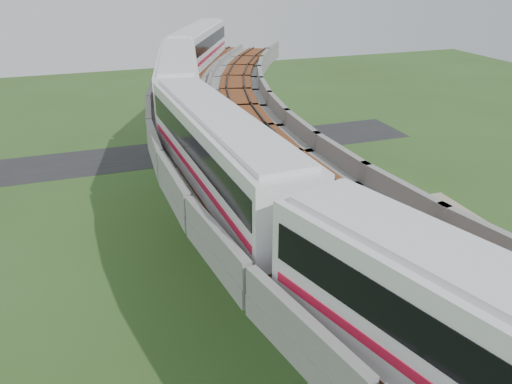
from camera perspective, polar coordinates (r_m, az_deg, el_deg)
ground at (r=31.81m, az=-1.25°, el=-13.91°), size 160.00×160.00×0.00m
dirt_lot at (r=36.40m, az=21.64°, el=-10.27°), size 18.00×26.00×0.04m
asphalt_road at (r=57.69m, az=-10.50°, el=4.33°), size 60.00×8.00×0.03m
viaduct at (r=28.36m, az=5.99°, el=2.20°), size 19.58×73.98×11.40m
metro_train at (r=29.26m, az=-2.78°, el=9.78°), size 12.28×61.22×3.64m
fence at (r=34.97m, az=14.33°, el=-9.25°), size 3.87×38.73×1.50m
tree_0 at (r=51.95m, az=3.65°, el=4.29°), size 2.04×2.04×2.51m
tree_1 at (r=48.64m, az=2.07°, el=2.72°), size 1.91×1.91×2.36m
tree_2 at (r=42.28m, az=4.36°, el=-0.19°), size 2.46×2.46×3.08m
tree_3 at (r=36.98m, az=6.42°, el=-4.25°), size 2.83×2.83×3.21m
tree_4 at (r=33.31m, az=8.07°, el=-8.47°), size 2.28×2.28×2.72m
tree_5 at (r=28.23m, az=19.14°, el=-15.46°), size 2.97×2.97×3.56m
car_white at (r=30.57m, az=22.99°, el=-16.71°), size 3.10×3.55×1.16m
car_red at (r=40.24m, az=23.93°, el=-6.00°), size 3.33×4.15×1.33m
car_dark at (r=39.52m, az=15.71°, el=-5.42°), size 3.82×1.68×1.09m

